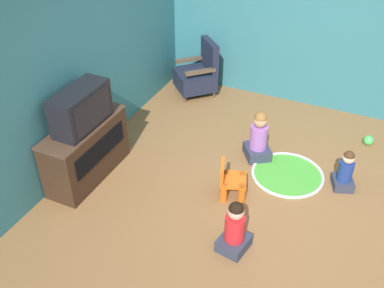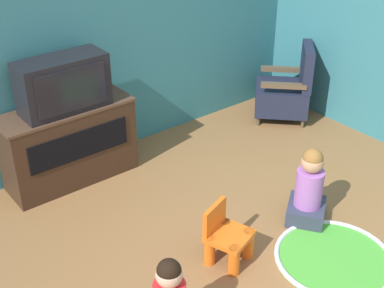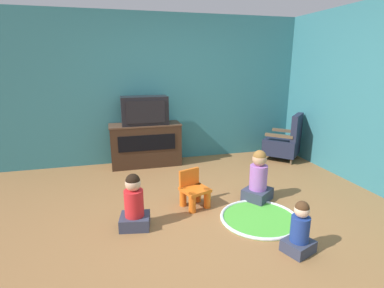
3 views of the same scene
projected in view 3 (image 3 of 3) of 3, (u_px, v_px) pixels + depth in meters
The scene contains 10 objects.
ground_plane at pixel (209, 218), 3.43m from camera, with size 30.00×30.00×0.00m, color olive.
wall_back at pixel (154, 90), 5.23m from camera, with size 5.51×0.12×2.54m.
tv_cabinet at pixel (146, 144), 5.13m from camera, with size 1.19×0.45×0.73m.
television at pixel (145, 110), 4.95m from camera, with size 0.76×0.33×0.47m.
black_armchair at pixel (284, 142), 5.44m from camera, with size 0.78×0.78×0.85m.
yellow_kid_chair at pixel (194, 192), 3.68m from camera, with size 0.39×0.38×0.45m.
play_mat at pixel (260, 218), 3.41m from camera, with size 0.90×0.90×0.04m.
child_watching_left at pixel (300, 230), 2.77m from camera, with size 0.33×0.31×0.52m.
child_watching_center at pixel (134, 205), 3.18m from camera, with size 0.36×0.32×0.61m.
child_watching_right at pixel (258, 179), 3.83m from camera, with size 0.45×0.44×0.67m.
Camera 3 is at (-0.99, -2.93, 1.72)m, focal length 28.00 mm.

